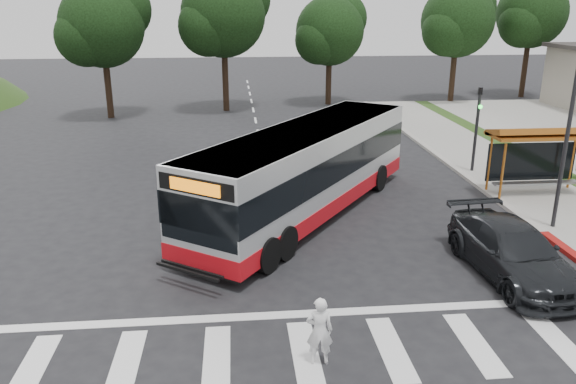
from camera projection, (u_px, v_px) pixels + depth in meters
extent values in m
plane|color=black|center=(285.00, 259.00, 17.47)|extent=(140.00, 140.00, 0.00)
cube|color=gray|center=(505.00, 174.00, 26.01)|extent=(4.00, 40.00, 0.12)
cube|color=#9E9991|center=(464.00, 175.00, 25.82)|extent=(0.30, 40.00, 0.15)
cube|color=silver|center=(305.00, 353.00, 12.75)|extent=(18.00, 2.60, 0.01)
cylinder|color=#A75C1B|center=(502.00, 172.00, 22.04)|extent=(0.10, 0.10, 2.30)
cylinder|color=#A75C1B|center=(489.00, 164.00, 23.17)|extent=(0.10, 0.10, 2.30)
cylinder|color=#A75C1B|center=(572.00, 162.00, 23.50)|extent=(0.10, 0.10, 2.30)
cube|color=#A75C1B|center=(543.00, 135.00, 22.36)|extent=(4.20, 1.60, 0.12)
cube|color=#A75C1B|center=(543.00, 131.00, 22.36)|extent=(4.20, 1.32, 0.51)
cube|color=black|center=(531.00, 161.00, 23.32)|extent=(3.80, 0.06, 1.60)
cube|color=gray|center=(536.00, 183.00, 23.00)|extent=(3.60, 0.40, 0.08)
cylinder|color=black|center=(567.00, 139.00, 18.73)|extent=(0.14, 0.14, 6.50)
cylinder|color=black|center=(476.00, 131.00, 25.73)|extent=(0.14, 0.14, 4.00)
imported|color=black|center=(480.00, 98.00, 25.25)|extent=(0.16, 0.20, 1.00)
sphere|color=#19E533|center=(480.00, 107.00, 25.19)|extent=(0.18, 0.18, 0.18)
cylinder|color=black|center=(453.00, 73.00, 44.62)|extent=(0.44, 0.44, 4.40)
sphere|color=black|center=(458.00, 21.00, 43.34)|extent=(5.60, 5.60, 5.60)
sphere|color=black|center=(469.00, 7.00, 43.92)|extent=(4.20, 4.20, 4.20)
sphere|color=black|center=(448.00, 31.00, 42.81)|extent=(3.92, 3.92, 3.92)
cylinder|color=black|center=(525.00, 68.00, 47.11)|extent=(0.44, 0.44, 4.84)
sphere|color=black|center=(532.00, 13.00, 45.70)|extent=(5.60, 5.60, 5.60)
sphere|color=black|center=(523.00, 23.00, 45.20)|extent=(3.92, 3.92, 3.92)
cylinder|color=black|center=(225.00, 77.00, 41.04)|extent=(0.44, 0.44, 4.84)
sphere|color=black|center=(223.00, 15.00, 39.64)|extent=(6.00, 6.00, 6.00)
sphere|color=black|center=(208.00, 26.00, 39.08)|extent=(4.20, 4.20, 4.20)
cylinder|color=black|center=(329.00, 79.00, 43.80)|extent=(0.44, 0.44, 3.96)
sphere|color=black|center=(330.00, 31.00, 42.66)|extent=(5.20, 5.20, 5.20)
sphere|color=black|center=(342.00, 18.00, 43.20)|extent=(3.90, 3.90, 3.90)
sphere|color=black|center=(319.00, 40.00, 42.16)|extent=(3.64, 3.64, 3.64)
cylinder|color=black|center=(108.00, 86.00, 38.49)|extent=(0.44, 0.44, 4.40)
sphere|color=black|center=(102.00, 25.00, 37.22)|extent=(5.60, 5.60, 5.60)
sphere|color=black|center=(120.00, 9.00, 37.80)|extent=(4.20, 4.20, 4.20)
sphere|color=black|center=(85.00, 37.00, 36.69)|extent=(3.92, 3.92, 3.92)
imported|color=white|center=(320.00, 331.00, 12.19)|extent=(0.61, 0.43, 1.61)
imported|color=black|center=(512.00, 251.00, 16.20)|extent=(2.47, 5.40, 1.53)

